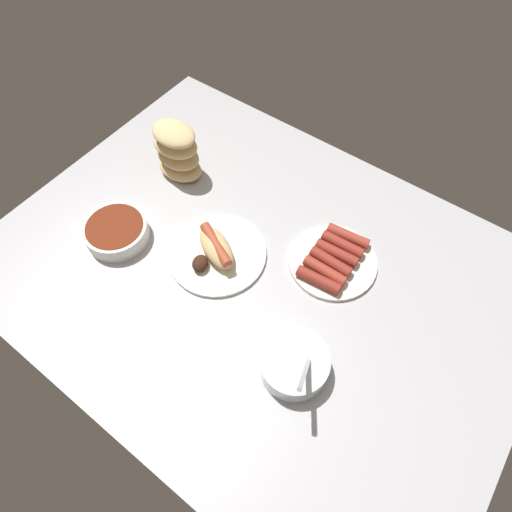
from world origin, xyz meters
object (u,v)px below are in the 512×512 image
bowl_chili (116,231)px  plate_hotdog_assembled (216,251)px  bowl_coleslaw (294,363)px  plate_sausages (333,259)px  bread_stack (177,151)px

bowl_chili → plate_hotdog_assembled: size_ratio=0.65×
bowl_coleslaw → bowl_chili: bearing=177.7°
bowl_chili → bowl_coleslaw: size_ratio=1.03×
plate_sausages → bread_stack: 48.03cm
bowl_chili → bread_stack: 25.70cm
bowl_coleslaw → bread_stack: (-54.14, 27.25, 4.28)cm
bread_stack → plate_sausages: bearing=-1.2°
bread_stack → bowl_chili: bearing=-84.8°
bowl_chili → plate_sausages: 51.41cm
bowl_chili → plate_sausages: size_ratio=0.73×
bread_stack → plate_hotdog_assembled: size_ratio=0.62×
bowl_chili → plate_hotdog_assembled: bearing=23.6°
bowl_chili → plate_hotdog_assembled: 24.46cm
bowl_chili → plate_hotdog_assembled: plate_hotdog_assembled is taller
plate_sausages → plate_hotdog_assembled: (-22.97, -14.35, 0.40)cm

